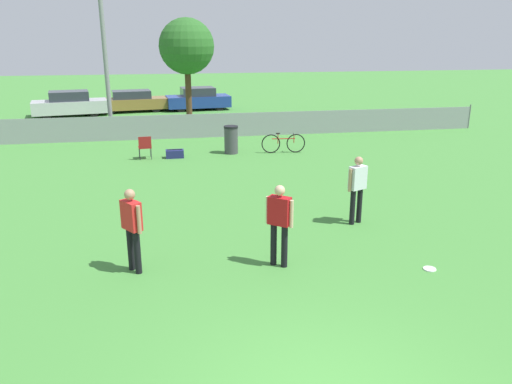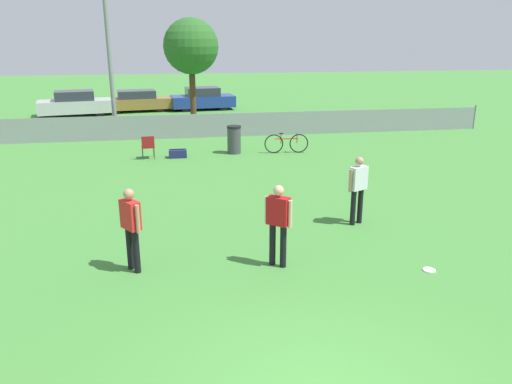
% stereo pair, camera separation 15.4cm
% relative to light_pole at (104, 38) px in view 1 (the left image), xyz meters
% --- Properties ---
extents(fence_backline, '(26.98, 0.07, 1.21)m').
position_rel_light_pole_xyz_m(fence_backline, '(4.32, -1.06, -3.88)').
color(fence_backline, gray).
rests_on(fence_backline, ground_plane).
extents(light_pole, '(0.90, 0.36, 7.39)m').
position_rel_light_pole_xyz_m(light_pole, '(0.00, 0.00, 0.00)').
color(light_pole, gray).
rests_on(light_pole, ground_plane).
extents(tree_near_pole, '(2.85, 2.85, 5.45)m').
position_rel_light_pole_xyz_m(tree_near_pole, '(3.80, 2.91, -0.44)').
color(tree_near_pole, '#4C331E').
rests_on(tree_near_pole, ground_plane).
extents(player_thrower_red, '(0.49, 0.45, 1.72)m').
position_rel_light_pole_xyz_m(player_thrower_red, '(4.61, -14.93, -3.42)').
color(player_thrower_red, black).
rests_on(player_thrower_red, ground_plane).
extents(player_receiver_white, '(0.56, 0.39, 1.72)m').
position_rel_light_pole_xyz_m(player_receiver_white, '(7.05, -12.91, -3.42)').
color(player_receiver_white, black).
rests_on(player_receiver_white, ground_plane).
extents(player_defender_red, '(0.44, 0.51, 1.72)m').
position_rel_light_pole_xyz_m(player_defender_red, '(1.72, -14.66, -3.42)').
color(player_defender_red, black).
rests_on(player_defender_red, ground_plane).
extents(frisbee_disc, '(0.26, 0.26, 0.03)m').
position_rel_light_pole_xyz_m(frisbee_disc, '(7.57, -15.68, -4.42)').
color(frisbee_disc, white).
rests_on(frisbee_disc, ground_plane).
extents(folding_chair_sideline, '(0.52, 0.52, 0.90)m').
position_rel_light_pole_xyz_m(folding_chair_sideline, '(1.67, -4.93, -3.91)').
color(folding_chair_sideline, '#333338').
rests_on(folding_chair_sideline, ground_plane).
extents(bicycle_sideline, '(1.78, 0.44, 0.82)m').
position_rel_light_pole_xyz_m(bicycle_sideline, '(7.13, -4.83, -4.04)').
color(bicycle_sideline, black).
rests_on(bicycle_sideline, ground_plane).
extents(trash_bin, '(0.57, 0.57, 1.11)m').
position_rel_light_pole_xyz_m(trash_bin, '(5.04, -4.53, -3.87)').
color(trash_bin, '#3F3F44').
rests_on(trash_bin, ground_plane).
extents(gear_bag_sideline, '(0.69, 0.38, 0.33)m').
position_rel_light_pole_xyz_m(gear_bag_sideline, '(2.78, -4.90, -4.27)').
color(gear_bag_sideline, navy).
rests_on(gear_bag_sideline, ground_plane).
extents(parked_car_silver, '(4.44, 2.50, 1.45)m').
position_rel_light_pole_xyz_m(parked_car_silver, '(-2.97, 7.03, -3.74)').
color(parked_car_silver, black).
rests_on(parked_car_silver, ground_plane).
extents(parked_car_tan, '(4.58, 2.28, 1.31)m').
position_rel_light_pole_xyz_m(parked_car_tan, '(0.54, 8.11, -3.79)').
color(parked_car_tan, black).
rests_on(parked_car_tan, ground_plane).
extents(parked_car_blue, '(4.12, 2.21, 1.41)m').
position_rel_light_pole_xyz_m(parked_car_blue, '(4.66, 8.29, -3.75)').
color(parked_car_blue, black).
rests_on(parked_car_blue, ground_plane).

